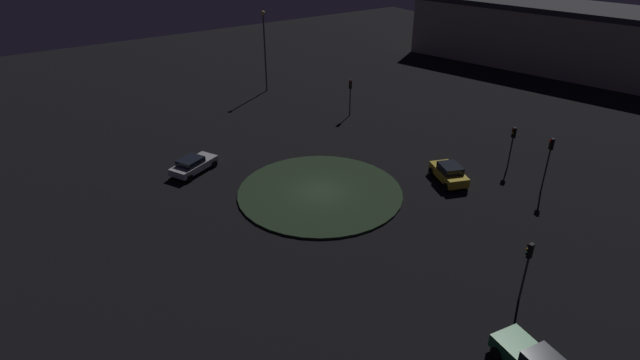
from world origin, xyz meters
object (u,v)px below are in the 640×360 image
Objects in this scene: traffic_light_west at (528,261)px; store_building at (539,34)px; traffic_light_southwest at (549,155)px; streetlamp_east at (264,42)px; traffic_light_south at (512,140)px; traffic_light_southeast at (350,91)px; car_yellow at (449,173)px; car_silver at (193,165)px.

store_building is (30.15, -43.40, 1.41)m from traffic_light_west.
streetlamp_east is (33.78, 5.71, 2.63)m from traffic_light_southwest.
traffic_light_southwest is (-4.05, 1.13, 0.52)m from traffic_light_south.
traffic_light_southeast is 0.87× the size of traffic_light_southwest.
store_building reaches higher than traffic_light_south.
store_building reaches higher than car_yellow.
car_silver is at bearing 135.00° from streetlamp_east.
streetlamp_east is at bearing -47.21° from traffic_light_southwest.
car_yellow is at bearing -38.99° from traffic_light_west.
traffic_light_west reaches higher than car_yellow.
traffic_light_west is 0.99× the size of traffic_light_southeast.
traffic_light_south is 0.11× the size of store_building.
streetlamp_east reaches higher than traffic_light_west.
car_yellow is 40.61m from store_building.
car_yellow is 1.07× the size of traffic_light_southeast.
traffic_light_southeast is 21.61m from traffic_light_southwest.
store_building is at bearing 137.03° from car_yellow.
car_yellow is 6.34m from traffic_light_south.
traffic_light_southeast is at bearing -26.93° from traffic_light_west.
traffic_light_west is at bearing -96.02° from car_silver.
traffic_light_west is (-12.14, 7.16, 1.96)m from car_yellow.
traffic_light_southwest is (-21.47, -2.49, 0.40)m from traffic_light_southeast.
store_building is (-10.60, -37.12, -1.64)m from streetlamp_east.
store_building reaches higher than traffic_light_west.
car_silver is (13.14, 16.35, -0.10)m from car_yellow.
traffic_light_south reaches higher than car_silver.
traffic_light_south is 35.85m from store_building.
streetlamp_east reaches higher than car_silver.
traffic_light_south is 17.79m from traffic_light_southeast.
streetlamp_east is at bearing 19.00° from car_silver.
traffic_light_west is at bearing 59.12° from traffic_light_south.
traffic_light_southwest is (-5.17, -4.83, 2.38)m from car_yellow.
store_building is (23.18, -31.41, 1.00)m from traffic_light_southwest.
traffic_light_west is (-25.28, -9.19, 2.06)m from car_silver.
traffic_light_west is 29.98m from traffic_light_southeast.
traffic_light_southeast is (17.41, 3.62, 0.12)m from traffic_light_south.
traffic_light_south is at bearing 56.55° from traffic_light_southeast.
traffic_light_southwest reaches higher than car_silver.
traffic_light_southwest reaches higher than traffic_light_southeast.
car_silver is at bearing 11.53° from traffic_light_west.
traffic_light_west is 52.87m from store_building.
traffic_light_south is (-14.26, -22.31, 1.96)m from car_silver.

